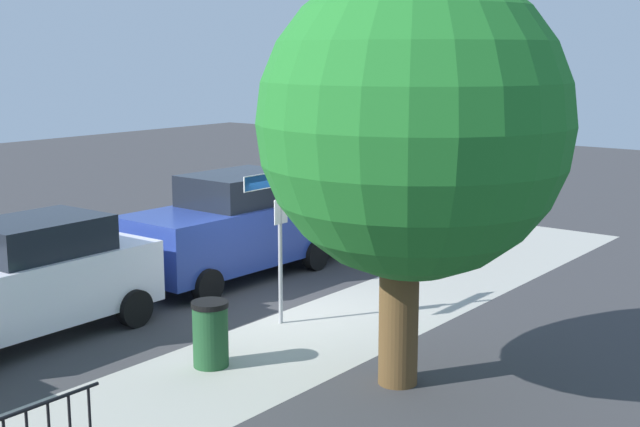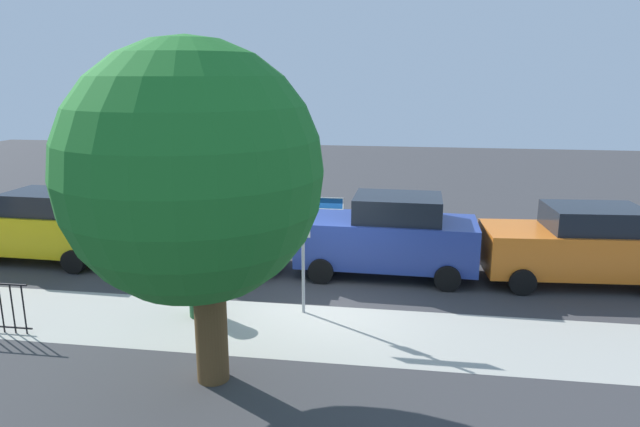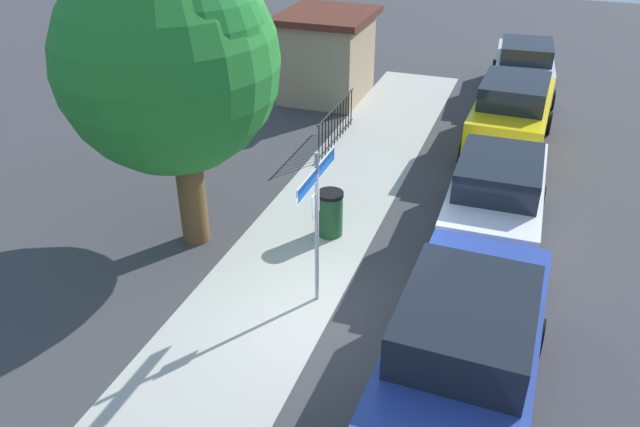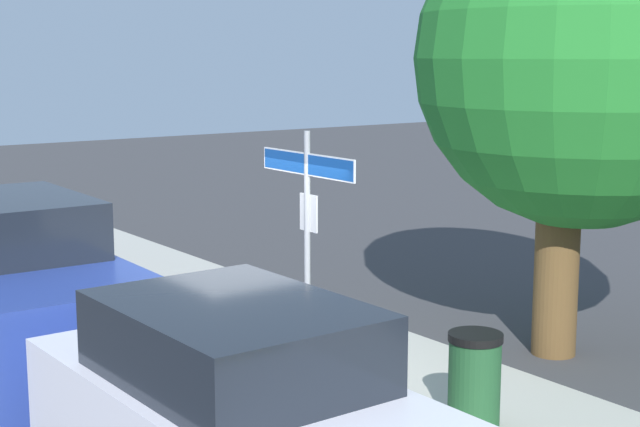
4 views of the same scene
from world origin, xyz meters
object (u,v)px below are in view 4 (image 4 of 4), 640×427
object	(u,v)px
shade_tree	(582,46)
car_blue	(16,295)
street_sign	(307,206)
trash_bin	(474,380)

from	to	relation	value
shade_tree	car_blue	size ratio (longest dim) A/B	1.23
street_sign	car_blue	bearing A→B (deg)	-122.30
street_sign	trash_bin	size ratio (longest dim) A/B	2.92
street_sign	shade_tree	xyz separation A→B (m)	(1.14, 3.20, 1.77)
car_blue	shade_tree	bearing A→B (deg)	65.52
shade_tree	trash_bin	size ratio (longest dim) A/B	5.82
street_sign	trash_bin	distance (m)	2.69
street_sign	trash_bin	world-z (taller)	street_sign
street_sign	car_blue	size ratio (longest dim) A/B	0.62
car_blue	trash_bin	world-z (taller)	car_blue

